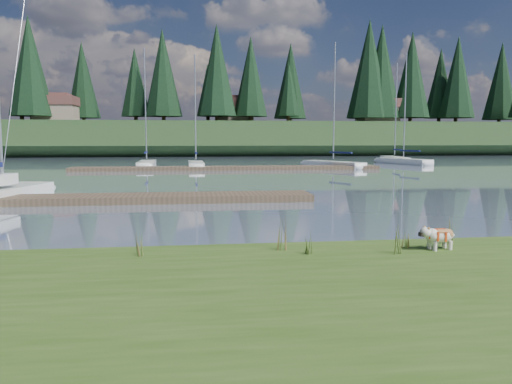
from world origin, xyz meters
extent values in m
plane|color=gray|center=(0.00, 30.00, 0.00)|extent=(200.00, 200.00, 0.00)
cube|color=#38541C|center=(0.00, -6.00, 0.17)|extent=(60.00, 9.00, 0.35)
cube|color=#1F361A|center=(0.00, 73.00, 2.50)|extent=(200.00, 20.00, 5.00)
cylinder|color=silver|center=(3.86, -2.73, 0.44)|extent=(0.09, 0.09, 0.19)
cylinder|color=silver|center=(3.82, -2.54, 0.44)|extent=(0.09, 0.09, 0.19)
cylinder|color=silver|center=(4.22, -2.66, 0.44)|extent=(0.09, 0.09, 0.19)
cylinder|color=silver|center=(4.19, -2.48, 0.44)|extent=(0.09, 0.09, 0.19)
ellipsoid|color=silver|center=(4.03, -2.60, 0.64)|extent=(0.66, 0.41, 0.29)
ellipsoid|color=#A9703F|center=(4.03, -2.60, 0.73)|extent=(0.47, 0.36, 0.10)
ellipsoid|color=silver|center=(3.67, -2.66, 0.73)|extent=(0.25, 0.26, 0.21)
cube|color=black|center=(3.57, -2.68, 0.70)|extent=(0.08, 0.12, 0.08)
ellipsoid|color=white|center=(-8.53, 13.11, 0.22)|extent=(1.93, 2.23, 0.70)
cube|color=#4C3D2C|center=(-4.00, 9.00, 0.15)|extent=(16.00, 2.00, 0.30)
cube|color=#4C3D2C|center=(2.00, 30.00, 0.15)|extent=(26.00, 2.20, 0.30)
cube|color=white|center=(-5.19, 34.75, 0.22)|extent=(1.61, 6.42, 0.70)
ellipsoid|color=white|center=(-5.27, 37.94, 0.22)|extent=(1.44, 1.78, 0.70)
cylinder|color=silver|center=(-5.19, 34.75, 5.79)|extent=(0.12, 0.12, 9.98)
cube|color=#13194C|center=(-5.17, 33.88, 1.40)|extent=(0.26, 2.54, 0.20)
cube|color=white|center=(-0.68, 32.79, 0.22)|extent=(1.43, 5.87, 0.70)
ellipsoid|color=white|center=(-0.74, 35.71, 0.22)|extent=(1.30, 1.62, 0.70)
cylinder|color=silver|center=(-0.68, 32.79, 5.40)|extent=(0.12, 0.12, 9.19)
cube|color=#13194C|center=(-0.67, 31.99, 1.40)|extent=(0.24, 2.33, 0.20)
cube|color=white|center=(11.82, 32.19, 0.22)|extent=(4.58, 6.71, 0.70)
ellipsoid|color=white|center=(10.21, 35.18, 0.22)|extent=(2.18, 2.33, 0.70)
cylinder|color=silver|center=(11.82, 32.19, 6.02)|extent=(0.12, 0.12, 10.45)
cube|color=#13194C|center=(12.26, 31.37, 1.40)|extent=(1.46, 2.47, 0.20)
cube|color=white|center=(20.87, 37.39, 0.22)|extent=(3.75, 6.97, 0.70)
ellipsoid|color=white|center=(19.72, 40.61, 0.22)|extent=(2.03, 2.26, 0.70)
cylinder|color=silver|center=(20.87, 37.39, 6.07)|extent=(0.12, 0.12, 10.55)
cube|color=#13194C|center=(21.18, 36.51, 1.40)|extent=(1.10, 2.63, 0.20)
cube|color=white|center=(22.16, 42.76, 0.22)|extent=(2.34, 7.06, 0.70)
ellipsoid|color=white|center=(22.55, 46.20, 0.22)|extent=(1.71, 2.05, 0.70)
cylinder|color=silver|center=(22.16, 42.76, 5.96)|extent=(0.12, 0.12, 10.33)
cube|color=#13194C|center=(22.06, 41.82, 1.40)|extent=(0.51, 2.76, 0.20)
cone|color=#475B23|center=(0.69, -2.25, 0.67)|extent=(0.03, 0.03, 0.65)
cone|color=brown|center=(0.80, -2.32, 0.61)|extent=(0.03, 0.03, 0.52)
cone|color=#475B23|center=(0.75, -2.22, 0.70)|extent=(0.03, 0.03, 0.71)
cone|color=brown|center=(0.83, -2.28, 0.58)|extent=(0.03, 0.03, 0.45)
cone|color=#475B23|center=(0.71, -2.33, 0.64)|extent=(0.03, 0.03, 0.58)
cone|color=#475B23|center=(1.21, -2.63, 0.58)|extent=(0.03, 0.03, 0.47)
cone|color=brown|center=(1.32, -2.70, 0.54)|extent=(0.03, 0.03, 0.37)
cone|color=#475B23|center=(1.27, -2.60, 0.61)|extent=(0.03, 0.03, 0.51)
cone|color=brown|center=(1.35, -2.66, 0.51)|extent=(0.03, 0.03, 0.33)
cone|color=#475B23|center=(1.23, -2.71, 0.56)|extent=(0.03, 0.03, 0.42)
cone|color=#475B23|center=(2.95, -2.83, 0.64)|extent=(0.03, 0.03, 0.58)
cone|color=brown|center=(3.06, -2.90, 0.58)|extent=(0.03, 0.03, 0.46)
cone|color=#475B23|center=(3.01, -2.80, 0.67)|extent=(0.03, 0.03, 0.63)
cone|color=brown|center=(3.09, -2.86, 0.55)|extent=(0.03, 0.03, 0.40)
cone|color=#475B23|center=(2.97, -2.91, 0.61)|extent=(0.03, 0.03, 0.52)
cone|color=#475B23|center=(-2.20, -2.39, 0.60)|extent=(0.03, 0.03, 0.49)
cone|color=brown|center=(-2.09, -2.46, 0.55)|extent=(0.03, 0.03, 0.40)
cone|color=#475B23|center=(-2.14, -2.36, 0.62)|extent=(0.03, 0.03, 0.54)
cone|color=brown|center=(-2.06, -2.42, 0.52)|extent=(0.03, 0.03, 0.35)
cone|color=#475B23|center=(-2.18, -2.47, 0.57)|extent=(0.03, 0.03, 0.45)
cone|color=#475B23|center=(3.31, -2.39, 0.51)|extent=(0.03, 0.03, 0.32)
cone|color=brown|center=(3.42, -2.46, 0.48)|extent=(0.03, 0.03, 0.26)
cone|color=#475B23|center=(3.37, -2.36, 0.53)|extent=(0.03, 0.03, 0.35)
cone|color=brown|center=(3.45, -2.42, 0.46)|extent=(0.03, 0.03, 0.22)
cone|color=#475B23|center=(3.33, -2.47, 0.49)|extent=(0.03, 0.03, 0.29)
cone|color=#475B23|center=(4.46, -2.08, 0.67)|extent=(0.03, 0.03, 0.64)
cone|color=brown|center=(4.57, -2.15, 0.61)|extent=(0.03, 0.03, 0.51)
cone|color=#475B23|center=(4.52, -2.05, 0.70)|extent=(0.03, 0.03, 0.70)
cone|color=brown|center=(4.60, -2.11, 0.57)|extent=(0.03, 0.03, 0.45)
cone|color=#475B23|center=(4.48, -2.16, 0.64)|extent=(0.03, 0.03, 0.58)
cube|color=#33281C|center=(0.00, -1.60, 0.07)|extent=(60.00, 0.50, 0.14)
cylinder|color=#382619|center=(-25.00, 68.00, 5.90)|extent=(0.60, 0.60, 1.80)
cone|color=black|center=(-25.00, 68.00, 13.55)|extent=(6.60, 6.60, 15.00)
cylinder|color=#382619|center=(-10.00, 72.00, 5.90)|extent=(0.60, 0.60, 1.80)
cone|color=black|center=(-10.00, 72.00, 11.75)|extent=(4.84, 4.84, 11.00)
cylinder|color=#382619|center=(3.00, 66.00, 5.90)|extent=(0.60, 0.60, 1.80)
cone|color=black|center=(3.00, 66.00, 13.10)|extent=(6.16, 6.16, 14.00)
cylinder|color=#382619|center=(15.00, 70.00, 5.90)|extent=(0.60, 0.60, 1.80)
cone|color=black|center=(15.00, 70.00, 10.85)|extent=(3.96, 3.96, 9.00)
cylinder|color=#382619|center=(28.00, 68.00, 5.90)|extent=(0.60, 0.60, 1.80)
cone|color=black|center=(28.00, 68.00, 14.00)|extent=(7.04, 7.04, 16.00)
cylinder|color=#382619|center=(42.00, 71.00, 5.90)|extent=(0.60, 0.60, 1.80)
cone|color=black|center=(42.00, 71.00, 12.20)|extent=(5.28, 5.28, 12.00)
cube|color=gray|center=(-22.00, 70.00, 6.40)|extent=(6.00, 5.00, 2.80)
cube|color=brown|center=(-22.00, 70.00, 8.50)|extent=(6.30, 5.30, 1.40)
cube|color=brown|center=(-22.00, 70.00, 9.30)|extent=(4.20, 3.60, 0.70)
cube|color=gray|center=(6.00, 71.00, 6.40)|extent=(6.00, 5.00, 2.80)
cube|color=brown|center=(6.00, 71.00, 8.50)|extent=(6.30, 5.30, 1.40)
cube|color=brown|center=(6.00, 71.00, 9.30)|extent=(4.20, 3.60, 0.70)
cube|color=gray|center=(30.00, 69.00, 6.40)|extent=(6.00, 5.00, 2.80)
cube|color=brown|center=(30.00, 69.00, 8.50)|extent=(6.30, 5.30, 1.40)
cube|color=brown|center=(30.00, 69.00, 9.30)|extent=(4.20, 3.60, 0.70)
camera|label=1|loc=(-1.09, -12.24, 2.65)|focal=35.00mm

